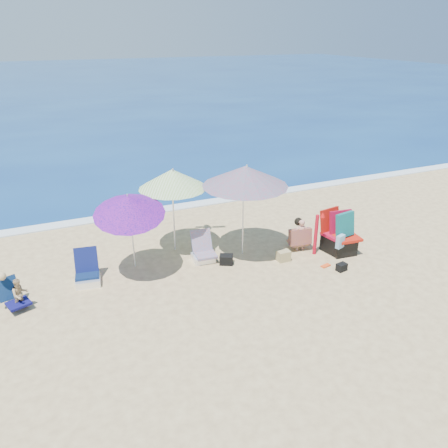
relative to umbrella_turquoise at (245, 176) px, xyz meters
name	(u,v)px	position (x,y,z in m)	size (l,w,h in m)	color
ground	(253,281)	(-0.38, -1.30, -2.13)	(120.00, 120.00, 0.00)	#D8BC84
sea	(68,83)	(-0.38, 43.70, -2.18)	(120.00, 80.00, 0.12)	navy
foam	(183,206)	(-0.38, 3.80, -2.11)	(120.00, 0.50, 0.04)	white
umbrella_turquoise	(245,176)	(0.00, 0.00, 0.00)	(2.29, 2.29, 2.42)	white
umbrella_striped	(172,179)	(-1.56, 0.89, -0.14)	(1.92, 1.92, 2.27)	white
umbrella_blue	(129,205)	(-2.84, 0.02, -0.32)	(1.94, 1.98, 2.20)	white
furled_umbrella	(317,231)	(1.71, -0.73, -1.46)	(0.21, 0.26, 1.21)	red
chair_navy	(87,274)	(-3.90, 0.19, -1.93)	(0.63, 0.78, 0.75)	#0B1D43
chair_rainbow	(203,253)	(-1.07, 0.14, -1.93)	(0.60, 0.71, 0.73)	#BF4D43
camp_chair_left	(342,241)	(2.39, -0.93, -1.80)	(0.72, 0.72, 1.09)	red
camp_chair_right	(336,237)	(2.30, -0.78, -1.71)	(0.73, 0.95, 1.15)	#AC0C2B
person_center	(300,235)	(1.45, -0.36, -1.70)	(0.63, 0.52, 0.88)	tan
person_left	(17,294)	(-5.36, -0.35, -1.76)	(0.70, 0.75, 0.80)	tan
bag_black_a	(226,260)	(-0.62, -0.29, -2.01)	(0.40, 0.36, 0.24)	black
bag_tan	(284,256)	(0.77, -0.71, -1.99)	(0.32, 0.23, 0.27)	tan
bag_navy_b	(331,227)	(2.91, 0.28, -1.98)	(0.42, 0.33, 0.30)	#1C223E
bag_black_b	(342,267)	(1.81, -1.70, -2.03)	(0.27, 0.21, 0.19)	black
orange_item	(326,266)	(1.59, -1.38, -2.11)	(0.27, 0.16, 0.03)	#FA4D1A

